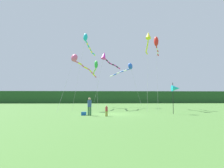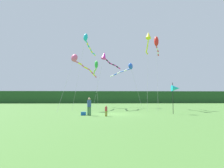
# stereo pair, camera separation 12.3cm
# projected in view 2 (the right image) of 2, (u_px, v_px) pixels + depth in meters

# --- Properties ---
(ground_plane) EXTENTS (120.00, 120.00, 0.00)m
(ground_plane) POSITION_uv_depth(u_px,v_px,m) (114.00, 114.00, 21.61)
(ground_plane) COLOR #477533
(distant_treeline) EXTENTS (108.00, 3.22, 4.01)m
(distant_treeline) POSITION_uv_depth(u_px,v_px,m) (107.00, 97.00, 66.60)
(distant_treeline) COLOR #234C23
(distant_treeline) RESTS_ON ground
(person_adult) EXTENTS (0.40, 0.40, 1.81)m
(person_adult) POSITION_uv_depth(u_px,v_px,m) (89.00, 106.00, 20.03)
(person_adult) COLOR #3F724C
(person_adult) RESTS_ON ground
(person_child) EXTENTS (0.24, 0.24, 1.07)m
(person_child) POSITION_uv_depth(u_px,v_px,m) (106.00, 110.00, 19.15)
(person_child) COLOR olive
(person_child) RESTS_ON ground
(cooler_box) EXTENTS (0.50, 0.41, 0.35)m
(cooler_box) POSITION_uv_depth(u_px,v_px,m) (83.00, 114.00, 20.28)
(cooler_box) COLOR #1959B2
(cooler_box) RESTS_ON ground
(banner_flag_pole) EXTENTS (0.90, 0.70, 3.49)m
(banner_flag_pole) POSITION_uv_depth(u_px,v_px,m) (176.00, 89.00, 22.10)
(banner_flag_pole) COLOR black
(banner_flag_pole) RESTS_ON ground
(kite_green) EXTENTS (1.10, 6.22, 8.85)m
(kite_green) POSITION_uv_depth(u_px,v_px,m) (96.00, 65.00, 37.05)
(kite_green) COLOR #B2B2B2
(kite_green) RESTS_ON ground
(kite_cyan) EXTENTS (2.93, 9.63, 12.66)m
(kite_cyan) POSITION_uv_depth(u_px,v_px,m) (87.00, 41.00, 33.78)
(kite_cyan) COLOR #B2B2B2
(kite_cyan) RESTS_ON ground
(kite_yellow) EXTENTS (2.34, 9.20, 11.89)m
(kite_yellow) POSITION_uv_depth(u_px,v_px,m) (148.00, 38.00, 30.51)
(kite_yellow) COLOR #B2B2B2
(kite_yellow) RESTS_ON ground
(kite_magenta) EXTENTS (4.82, 6.89, 9.57)m
(kite_magenta) POSITION_uv_depth(u_px,v_px,m) (106.00, 57.00, 33.30)
(kite_magenta) COLOR #B2B2B2
(kite_magenta) RESTS_ON ground
(kite_rainbow) EXTENTS (4.64, 9.28, 8.19)m
(kite_rainbow) POSITION_uv_depth(u_px,v_px,m) (78.00, 61.00, 29.05)
(kite_rainbow) COLOR #B2B2B2
(kite_rainbow) RESTS_ON ground
(kite_blue) EXTENTS (5.55, 5.22, 8.42)m
(kite_blue) POSITION_uv_depth(u_px,v_px,m) (128.00, 67.00, 37.38)
(kite_blue) COLOR #B2B2B2
(kite_blue) RESTS_ON ground
(kite_red) EXTENTS (2.01, 6.17, 11.76)m
(kite_red) POSITION_uv_depth(u_px,v_px,m) (157.00, 43.00, 31.99)
(kite_red) COLOR #B2B2B2
(kite_red) RESTS_ON ground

